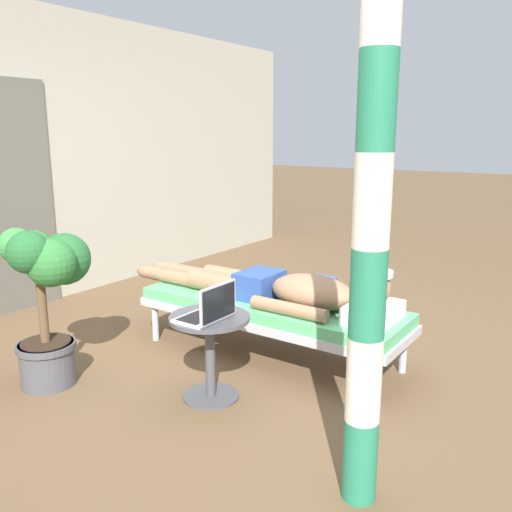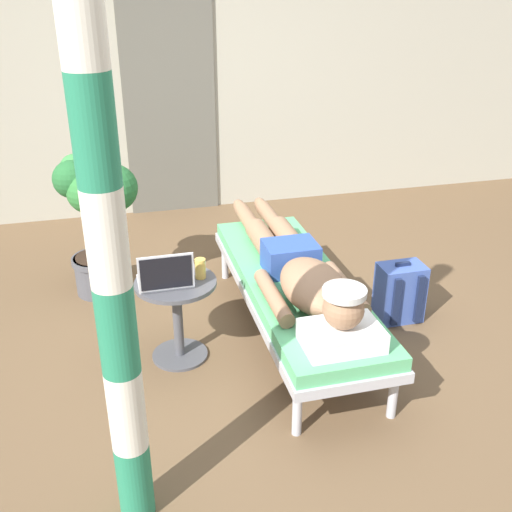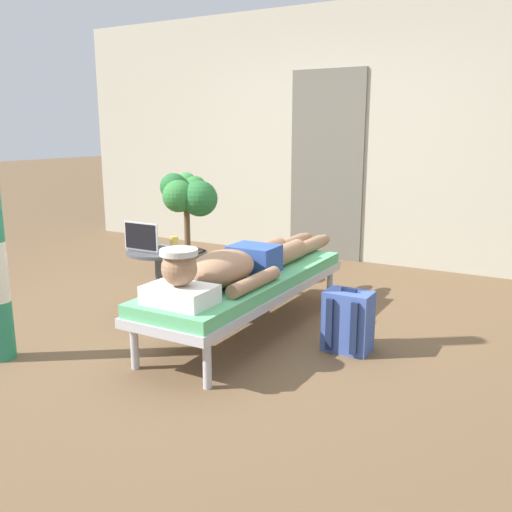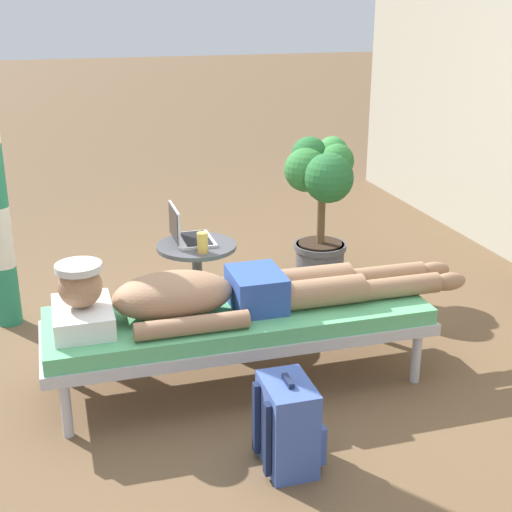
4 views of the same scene
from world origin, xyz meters
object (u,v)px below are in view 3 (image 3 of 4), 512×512
person_reclining (240,264)px  backpack (348,321)px  lounge_chair (247,284)px  laptop (147,243)px  potted_plant (188,213)px  drink_glass (174,244)px  side_table (159,272)px

person_reclining → backpack: person_reclining is taller
lounge_chair → laptop: (-0.81, -0.11, 0.24)m
potted_plant → backpack: bearing=-24.5°
lounge_chair → laptop: bearing=-172.2°
laptop → drink_glass: (0.21, 0.06, 0.00)m
person_reclining → drink_glass: person_reclining is taller
lounge_chair → person_reclining: bearing=-90.0°
person_reclining → potted_plant: size_ratio=2.12×
lounge_chair → laptop: 0.85m
side_table → potted_plant: size_ratio=0.51×
lounge_chair → person_reclining: person_reclining is taller
drink_glass → potted_plant: 1.11m
person_reclining → side_table: 0.77m
drink_glass → backpack: size_ratio=0.28×
person_reclining → laptop: size_ratio=7.00×
side_table → backpack: size_ratio=1.23×
side_table → laptop: (-0.06, -0.05, 0.23)m
lounge_chair → drink_glass: 0.65m
person_reclining → laptop: laptop is taller
side_table → backpack: (1.50, 0.08, -0.16)m
drink_glass → side_table: bearing=-177.8°
backpack → potted_plant: (-1.92, 0.87, 0.45)m
lounge_chair → potted_plant: size_ratio=1.94×
lounge_chair → backpack: bearing=1.5°
backpack → laptop: bearing=-175.2°
drink_glass → person_reclining: bearing=-4.8°
potted_plant → laptop: bearing=-70.2°
side_table → drink_glass: bearing=2.2°
backpack → lounge_chair: bearing=-178.5°
lounge_chair → potted_plant: (-1.17, 0.89, 0.30)m
lounge_chair → person_reclining: 0.20m
laptop → drink_glass: 0.22m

